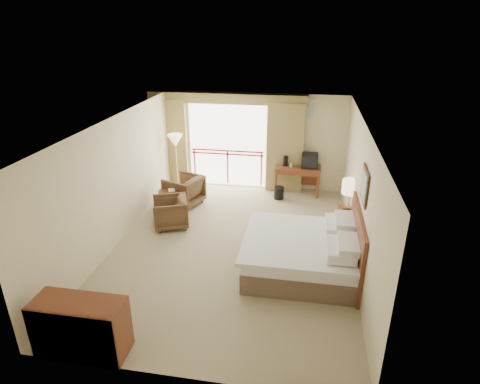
% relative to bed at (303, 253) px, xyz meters
% --- Properties ---
extents(floor, '(7.00, 7.00, 0.00)m').
position_rel_bed_xyz_m(floor, '(-1.50, 0.60, -0.38)').
color(floor, '#968964').
rests_on(floor, ground).
extents(ceiling, '(7.00, 7.00, 0.00)m').
position_rel_bed_xyz_m(ceiling, '(-1.50, 0.60, 2.32)').
color(ceiling, white).
rests_on(ceiling, wall_back).
extents(wall_back, '(5.00, 0.00, 5.00)m').
position_rel_bed_xyz_m(wall_back, '(-1.50, 4.10, 0.97)').
color(wall_back, beige).
rests_on(wall_back, ground).
extents(wall_front, '(5.00, 0.00, 5.00)m').
position_rel_bed_xyz_m(wall_front, '(-1.50, -2.90, 0.97)').
color(wall_front, beige).
rests_on(wall_front, ground).
extents(wall_left, '(0.00, 7.00, 7.00)m').
position_rel_bed_xyz_m(wall_left, '(-4.00, 0.60, 0.97)').
color(wall_left, beige).
rests_on(wall_left, ground).
extents(wall_right, '(0.00, 7.00, 7.00)m').
position_rel_bed_xyz_m(wall_right, '(1.00, 0.60, 0.97)').
color(wall_right, beige).
rests_on(wall_right, ground).
extents(balcony_door, '(2.40, 0.00, 2.40)m').
position_rel_bed_xyz_m(balcony_door, '(-2.30, 4.08, 0.82)').
color(balcony_door, white).
rests_on(balcony_door, wall_back).
extents(balcony_railing, '(2.09, 0.03, 1.02)m').
position_rel_bed_xyz_m(balcony_railing, '(-2.30, 4.06, 0.44)').
color(balcony_railing, red).
rests_on(balcony_railing, wall_back).
extents(curtain_left, '(1.00, 0.26, 2.50)m').
position_rel_bed_xyz_m(curtain_left, '(-3.95, 3.95, 0.87)').
color(curtain_left, olive).
rests_on(curtain_left, wall_back).
extents(curtain_right, '(1.00, 0.26, 2.50)m').
position_rel_bed_xyz_m(curtain_right, '(-0.65, 3.95, 0.87)').
color(curtain_right, olive).
rests_on(curtain_right, wall_back).
extents(valance, '(4.40, 0.22, 0.28)m').
position_rel_bed_xyz_m(valance, '(-2.30, 3.98, 2.17)').
color(valance, olive).
rests_on(valance, wall_back).
extents(hvac_vent, '(0.50, 0.04, 0.50)m').
position_rel_bed_xyz_m(hvac_vent, '(-0.20, 4.07, 1.97)').
color(hvac_vent, silver).
rests_on(hvac_vent, wall_back).
extents(bed, '(2.13, 2.06, 0.97)m').
position_rel_bed_xyz_m(bed, '(0.00, 0.00, 0.00)').
color(bed, brown).
rests_on(bed, floor).
extents(headboard, '(0.06, 2.10, 1.30)m').
position_rel_bed_xyz_m(headboard, '(0.96, 0.00, 0.27)').
color(headboard, '#5A2515').
rests_on(headboard, wall_right).
extents(framed_art, '(0.04, 0.72, 0.60)m').
position_rel_bed_xyz_m(framed_art, '(0.97, 0.00, 1.47)').
color(framed_art, black).
rests_on(framed_art, wall_right).
extents(nightstand, '(0.45, 0.54, 0.63)m').
position_rel_bed_xyz_m(nightstand, '(0.94, 1.56, -0.06)').
color(nightstand, '#5A2515').
rests_on(nightstand, floor).
extents(table_lamp, '(0.38, 0.38, 0.67)m').
position_rel_bed_xyz_m(table_lamp, '(0.94, 1.61, 0.77)').
color(table_lamp, tan).
rests_on(table_lamp, nightstand).
extents(phone, '(0.16, 0.12, 0.07)m').
position_rel_bed_xyz_m(phone, '(0.89, 1.41, 0.28)').
color(phone, black).
rests_on(phone, nightstand).
extents(desk, '(1.23, 0.59, 0.80)m').
position_rel_bed_xyz_m(desk, '(-0.26, 3.80, 0.25)').
color(desk, '#5A2515').
rests_on(desk, floor).
extents(tv, '(0.44, 0.35, 0.40)m').
position_rel_bed_xyz_m(tv, '(0.04, 3.74, 0.62)').
color(tv, black).
rests_on(tv, desk).
extents(coffee_maker, '(0.16, 0.16, 0.28)m').
position_rel_bed_xyz_m(coffee_maker, '(-0.61, 3.75, 0.56)').
color(coffee_maker, black).
rests_on(coffee_maker, desk).
extents(cup, '(0.07, 0.07, 0.10)m').
position_rel_bed_xyz_m(cup, '(-0.46, 3.70, 0.47)').
color(cup, white).
rests_on(cup, desk).
extents(wastebasket, '(0.31, 0.31, 0.33)m').
position_rel_bed_xyz_m(wastebasket, '(-0.73, 3.30, -0.21)').
color(wastebasket, black).
rests_on(wastebasket, floor).
extents(armchair_far, '(1.10, 1.08, 0.78)m').
position_rel_bed_xyz_m(armchair_far, '(-3.16, 2.54, -0.38)').
color(armchair_far, '#47321E').
rests_on(armchair_far, floor).
extents(armchair_near, '(1.01, 1.00, 0.72)m').
position_rel_bed_xyz_m(armchair_near, '(-3.11, 1.29, -0.38)').
color(armchair_near, '#47321E').
rests_on(armchair_near, floor).
extents(side_table, '(0.52, 0.52, 0.56)m').
position_rel_bed_xyz_m(side_table, '(-3.41, 2.04, 0.01)').
color(side_table, black).
rests_on(side_table, floor).
extents(book, '(0.23, 0.26, 0.02)m').
position_rel_bed_xyz_m(book, '(-3.41, 2.04, 0.19)').
color(book, white).
rests_on(book, side_table).
extents(floor_lamp, '(0.42, 0.42, 1.63)m').
position_rel_bed_xyz_m(floor_lamp, '(-3.62, 3.43, 1.03)').
color(floor_lamp, tan).
rests_on(floor_lamp, floor).
extents(dresser, '(1.31, 0.56, 0.88)m').
position_rel_bed_xyz_m(dresser, '(-3.09, -2.68, 0.06)').
color(dresser, '#5A2515').
rests_on(dresser, floor).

